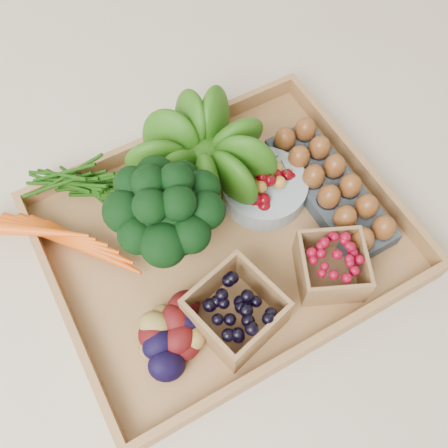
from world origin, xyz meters
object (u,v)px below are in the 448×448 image
tray (224,239)px  egg_carton (329,190)px  cherry_bowl (264,188)px  broccoli (170,226)px

tray → egg_carton: (0.19, -0.02, 0.02)m
tray → cherry_bowl: (0.10, 0.04, 0.03)m
cherry_bowl → tray: bearing=-158.1°
broccoli → cherry_bowl: bearing=4.4°
broccoli → cherry_bowl: (0.18, 0.01, -0.05)m
tray → egg_carton: 0.20m
cherry_bowl → egg_carton: size_ratio=0.55×
cherry_bowl → egg_carton: cherry_bowl is taller
broccoli → egg_carton: size_ratio=0.65×
tray → egg_carton: size_ratio=2.07×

